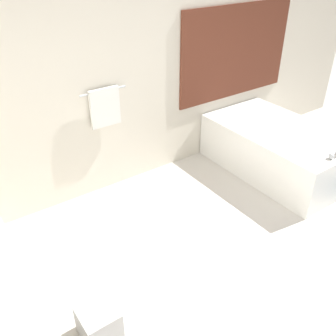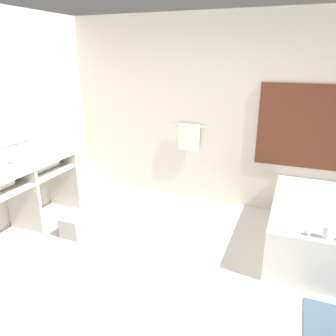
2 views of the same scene
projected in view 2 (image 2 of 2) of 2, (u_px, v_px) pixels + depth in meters
ground_plane at (147, 287)px, 3.19m from camera, size 16.00×16.00×0.00m
wall_back_with_blinds at (215, 113)px, 4.68m from camera, size 7.40×0.13×2.70m
vanity_counter at (22, 181)px, 4.03m from camera, size 0.58×1.57×0.90m
sink_faucet at (22, 150)px, 4.17m from camera, size 0.09×0.04×0.18m
bathtub at (317, 225)px, 3.74m from camera, size 1.00×1.69×0.67m
water_bottle_2 at (15, 156)px, 3.86m from camera, size 0.07×0.07×0.22m
waste_bin at (74, 226)px, 4.06m from camera, size 0.26×0.26×0.25m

